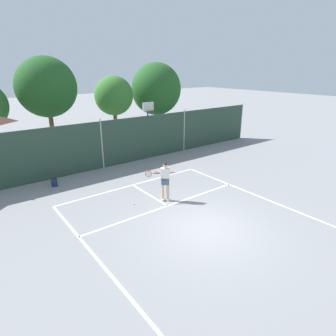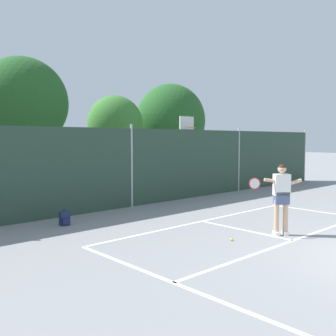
# 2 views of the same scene
# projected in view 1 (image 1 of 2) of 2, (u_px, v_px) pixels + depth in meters

# --- Properties ---
(ground_plane) EXTENTS (120.00, 120.00, 0.00)m
(ground_plane) POSITION_uv_depth(u_px,v_px,m) (207.00, 229.00, 10.95)
(ground_plane) COLOR gray
(court_markings) EXTENTS (8.30, 11.10, 0.01)m
(court_markings) POSITION_uv_depth(u_px,v_px,m) (195.00, 222.00, 11.44)
(court_markings) COLOR white
(court_markings) RESTS_ON ground
(chainlink_fence) EXTENTS (26.09, 0.09, 3.04)m
(chainlink_fence) POSITION_uv_depth(u_px,v_px,m) (102.00, 145.00, 17.21)
(chainlink_fence) COLOR #284233
(chainlink_fence) RESTS_ON ground
(basketball_hoop) EXTENTS (0.90, 0.67, 3.55)m
(basketball_hoop) POSITION_uv_depth(u_px,v_px,m) (148.00, 120.00, 20.50)
(basketball_hoop) COLOR #284CB2
(basketball_hoop) RESTS_ON ground
(treeline_backdrop) EXTENTS (25.28, 4.63, 6.75)m
(treeline_backdrop) POSITION_uv_depth(u_px,v_px,m) (83.00, 93.00, 24.41)
(treeline_backdrop) COLOR brown
(treeline_backdrop) RESTS_ON ground
(tennis_player) EXTENTS (1.23, 0.84, 1.85)m
(tennis_player) POSITION_uv_depth(u_px,v_px,m) (165.00, 178.00, 12.96)
(tennis_player) COLOR silver
(tennis_player) RESTS_ON ground
(tennis_ball) EXTENTS (0.07, 0.07, 0.07)m
(tennis_ball) POSITION_uv_depth(u_px,v_px,m) (134.00, 204.00, 12.91)
(tennis_ball) COLOR #CCE033
(tennis_ball) RESTS_ON ground
(backpack_navy) EXTENTS (0.29, 0.26, 0.46)m
(backpack_navy) POSITION_uv_depth(u_px,v_px,m) (54.00, 183.00, 14.88)
(backpack_navy) COLOR navy
(backpack_navy) RESTS_ON ground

